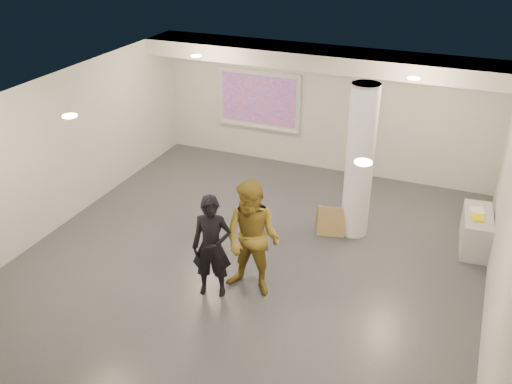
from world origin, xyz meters
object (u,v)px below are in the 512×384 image
at_px(credenza, 476,231).
at_px(woman, 212,247).
at_px(man, 252,239).
at_px(column, 360,162).
at_px(projection_screen, 259,100).

xyz_separation_m(credenza, woman, (-3.91, -3.12, 0.54)).
relative_size(credenza, man, 0.60).
height_order(column, credenza, column).
bearing_deg(column, man, -113.86).
distance_m(woman, man, 0.66).
relative_size(projection_screen, credenza, 1.76).
xyz_separation_m(column, projection_screen, (-3.10, 2.65, 0.03)).
bearing_deg(projection_screen, woman, -75.47).
xyz_separation_m(column, credenza, (2.22, 0.32, -1.15)).
bearing_deg(column, projection_screen, 139.44).
distance_m(credenza, man, 4.41).
bearing_deg(man, credenza, 43.76).
height_order(credenza, man, man).
relative_size(column, credenza, 2.51).
bearing_deg(credenza, column, -176.74).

